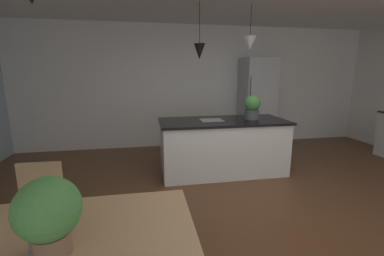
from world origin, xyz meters
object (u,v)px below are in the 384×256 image
refrigerator (257,103)px  potted_plant_on_island (252,107)px  kitchen_island (222,146)px  vase_on_dining_table (43,238)px  chair_far_left (37,210)px  dining_table (44,253)px  potted_plant_on_table (48,213)px

refrigerator → potted_plant_on_island: (-0.75, -1.45, 0.12)m
kitchen_island → vase_on_dining_table: bearing=-123.9°
chair_far_left → potted_plant_on_island: potted_plant_on_island is taller
potted_plant_on_island → kitchen_island: bearing=180.0°
kitchen_island → dining_table: bearing=-125.2°
dining_table → potted_plant_on_table: bearing=-50.2°
potted_plant_on_island → potted_plant_on_table: size_ratio=0.97×
potted_plant_on_island → vase_on_dining_table: size_ratio=2.55×
chair_far_left → refrigerator: bearing=42.4°
kitchen_island → potted_plant_on_island: 0.82m
dining_table → chair_far_left: chair_far_left is taller
dining_table → refrigerator: (3.09, 4.05, 0.32)m
kitchen_island → potted_plant_on_island: (0.50, 0.00, 0.65)m
dining_table → chair_far_left: (-0.38, 0.88, -0.20)m
dining_table → refrigerator: refrigerator is taller
chair_far_left → kitchen_island: kitchen_island is taller
potted_plant_on_island → potted_plant_on_table: (-2.24, -2.72, -0.14)m
dining_table → potted_plant_on_table: 0.34m
refrigerator → potted_plant_on_table: size_ratio=4.74×
refrigerator → vase_on_dining_table: refrigerator is taller
kitchen_island → vase_on_dining_table: size_ratio=13.18×
chair_far_left → vase_on_dining_table: vase_on_dining_table is taller
chair_far_left → vase_on_dining_table: size_ratio=5.49×
vase_on_dining_table → chair_far_left: bearing=113.6°
kitchen_island → refrigerator: (1.25, 1.45, 0.53)m
kitchen_island → refrigerator: refrigerator is taller
kitchen_island → potted_plant_on_table: size_ratio=4.99×
dining_table → potted_plant_on_island: size_ratio=4.23×
kitchen_island → potted_plant_on_island: size_ratio=5.17×
dining_table → potted_plant_on_table: size_ratio=4.08×
dining_table → potted_plant_on_island: 3.53m
vase_on_dining_table → refrigerator: bearing=53.5°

